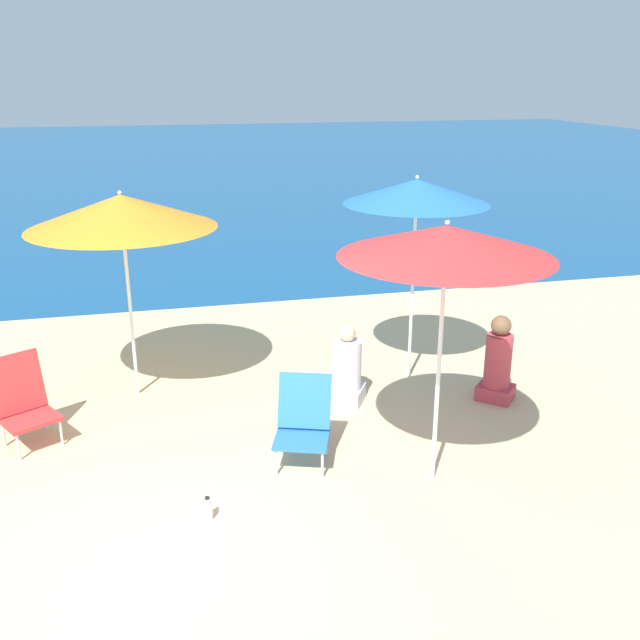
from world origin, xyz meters
The scene contains 10 objects.
ground_plane centered at (0.00, 0.00, 0.00)m, with size 60.00×60.00×0.00m, color #D1BA89.
sea_water centered at (0.00, 25.90, 0.00)m, with size 60.00×40.00×0.01m.
beach_umbrella_orange centered at (-0.15, 2.98, 2.00)m, with size 1.91×1.91×2.22m.
beach_umbrella_blue centered at (2.89, 2.71, 2.13)m, with size 1.56×1.56×2.31m.
beach_umbrella_red centered at (2.33, 0.61, 2.09)m, with size 1.70×1.70×2.26m.
beach_chair_blue centered at (1.32, 1.19, 0.40)m, with size 0.63×0.67×0.77m.
beach_chair_red centered at (-1.16, 2.12, 0.44)m, with size 0.65×0.66×0.85m.
person_seated_near centered at (2.02, 2.25, 0.35)m, with size 0.49×0.51×0.87m.
person_seated_far centered at (3.59, 1.93, 0.41)m, with size 0.48×0.47×0.95m.
water_bottle centered at (0.39, 0.46, 0.08)m, with size 0.08×0.08×0.20m.
Camera 1 is at (0.12, -4.39, 3.33)m, focal length 40.00 mm.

